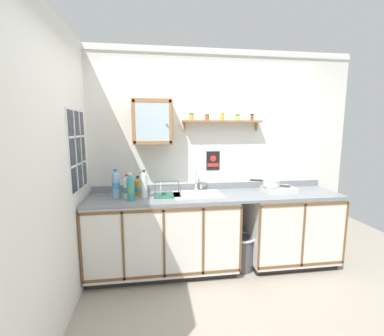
{
  "coord_description": "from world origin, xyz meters",
  "views": [
    {
      "loc": [
        -0.71,
        -2.66,
        1.7
      ],
      "look_at": [
        -0.28,
        0.38,
        1.23
      ],
      "focal_mm": 24.5,
      "sensor_mm": 36.0,
      "label": 1
    }
  ],
  "objects": [
    {
      "name": "floor",
      "position": [
        0.0,
        0.0,
        0.0
      ],
      "size": [
        5.99,
        5.99,
        0.0
      ],
      "primitive_type": "plane",
      "color": "#9E9384",
      "rests_on": "ground"
    },
    {
      "name": "back_wall",
      "position": [
        0.0,
        0.59,
        1.33
      ],
      "size": [
        3.59,
        0.07,
        2.64
      ],
      "color": "silver",
      "rests_on": "ground"
    },
    {
      "name": "side_wall_left",
      "position": [
        -1.52,
        -0.32,
        1.32
      ],
      "size": [
        0.05,
        3.36,
        2.64
      ],
      "primitive_type": "cube",
      "color": "silver",
      "rests_on": "ground"
    },
    {
      "name": "lower_cabinet_run",
      "position": [
        -0.63,
        0.27,
        0.45
      ],
      "size": [
        1.7,
        0.6,
        0.9
      ],
      "color": "black",
      "rests_on": "ground"
    },
    {
      "name": "lower_cabinet_run_right",
      "position": [
        0.95,
        0.27,
        0.45
      ],
      "size": [
        1.08,
        0.6,
        0.9
      ],
      "color": "black",
      "rests_on": "ground"
    },
    {
      "name": "countertop",
      "position": [
        0.0,
        0.26,
        0.91
      ],
      "size": [
        2.95,
        0.63,
        0.03
      ],
      "primitive_type": "cube",
      "color": "gray",
      "rests_on": "lower_cabinet_run"
    },
    {
      "name": "backsplash",
      "position": [
        0.0,
        0.55,
        0.97
      ],
      "size": [
        2.95,
        0.02,
        0.08
      ],
      "primitive_type": "cube",
      "color": "gray",
      "rests_on": "countertop"
    },
    {
      "name": "sink",
      "position": [
        -0.22,
        0.3,
        0.89
      ],
      "size": [
        0.56,
        0.44,
        0.46
      ],
      "color": "silver",
      "rests_on": "countertop"
    },
    {
      "name": "hot_plate_stove",
      "position": [
        0.78,
        0.28,
        0.96
      ],
      "size": [
        0.37,
        0.28,
        0.07
      ],
      "color": "silver",
      "rests_on": "countertop"
    },
    {
      "name": "saucepan",
      "position": [
        0.69,
        0.3,
        1.04
      ],
      "size": [
        0.35,
        0.22,
        0.09
      ],
      "color": "silver",
      "rests_on": "hot_plate_stove"
    },
    {
      "name": "bottle_water_blue_0",
      "position": [
        -1.14,
        0.27,
        1.08
      ],
      "size": [
        0.09,
        0.09,
        0.33
      ],
      "color": "#8CB7E0",
      "rests_on": "countertop"
    },
    {
      "name": "bottle_juice_amber_1",
      "position": [
        -0.91,
        0.38,
        1.02
      ],
      "size": [
        0.08,
        0.08,
        0.22
      ],
      "color": "gold",
      "rests_on": "countertop"
    },
    {
      "name": "bottle_water_clear_2",
      "position": [
        -0.83,
        0.24,
        1.07
      ],
      "size": [
        0.07,
        0.07,
        0.32
      ],
      "color": "silver",
      "rests_on": "countertop"
    },
    {
      "name": "bottle_detergent_teal_3",
      "position": [
        -0.98,
        0.15,
        1.06
      ],
      "size": [
        0.08,
        0.08,
        0.3
      ],
      "color": "teal",
      "rests_on": "countertop"
    },
    {
      "name": "bottle_opaque_white_4",
      "position": [
        -1.02,
        0.25,
        1.05
      ],
      "size": [
        0.08,
        0.08,
        0.27
      ],
      "color": "white",
      "rests_on": "countertop"
    },
    {
      "name": "dish_rack",
      "position": [
        -0.59,
        0.29,
        0.95
      ],
      "size": [
        0.3,
        0.23,
        0.17
      ],
      "color": "#26664C",
      "rests_on": "countertop"
    },
    {
      "name": "wall_cabinet",
      "position": [
        -0.73,
        0.44,
        1.77
      ],
      "size": [
        0.45,
        0.27,
        0.51
      ],
      "color": "#996B42"
    },
    {
      "name": "spice_shelf",
      "position": [
        0.1,
        0.49,
        1.79
      ],
      "size": [
        0.97,
        0.14,
        0.23
      ],
      "color": "#996B42"
    },
    {
      "name": "warning_sign",
      "position": [
        0.02,
        0.56,
        1.29
      ],
      "size": [
        0.17,
        0.01,
        0.24
      ],
      "color": "black"
    },
    {
      "name": "window",
      "position": [
        -1.49,
        0.12,
        1.48
      ],
      "size": [
        0.03,
        0.57,
        0.83
      ],
      "color": "#262D38"
    },
    {
      "name": "trash_bin",
      "position": [
        0.31,
        0.22,
        0.22
      ],
      "size": [
        0.32,
        0.32,
        0.41
      ],
      "color": "#4C4C51",
      "rests_on": "ground"
    }
  ]
}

